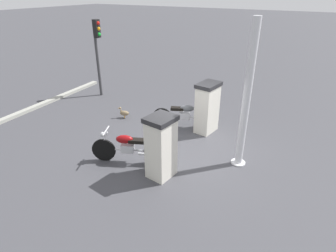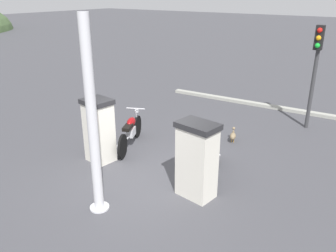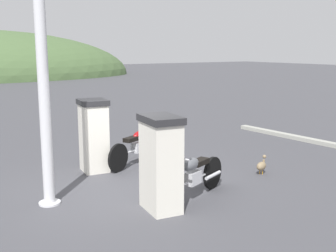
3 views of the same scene
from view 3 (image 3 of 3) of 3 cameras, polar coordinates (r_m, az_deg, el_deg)
name	(u,v)px [view 3 (image 3 of 3)]	position (r m, az deg, el deg)	size (l,w,h in m)	color
ground_plane	(126,187)	(8.98, -5.61, -8.14)	(120.00, 120.00, 0.00)	#424247
fuel_pump_near	(161,163)	(7.47, -0.95, -4.98)	(0.70, 0.92, 1.71)	silver
fuel_pump_far	(94,135)	(10.02, -9.94, -1.21)	(0.73, 0.80, 1.69)	silver
motorcycle_near_pump	(193,176)	(8.10, 3.40, -6.70)	(2.03, 0.95, 0.97)	black
motorcycle_far_pump	(138,145)	(10.51, -4.10, -2.63)	(1.99, 0.99, 0.98)	black
wandering_duck	(262,165)	(9.97, 12.48, -5.21)	(0.42, 0.28, 0.43)	#847051
canopy_support_pole	(44,104)	(7.87, -16.29, 2.84)	(0.40, 0.40, 3.89)	silver
road_edge_kerb	(330,144)	(13.37, 21.00, -2.32)	(0.64, 7.00, 0.12)	#9E9E93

